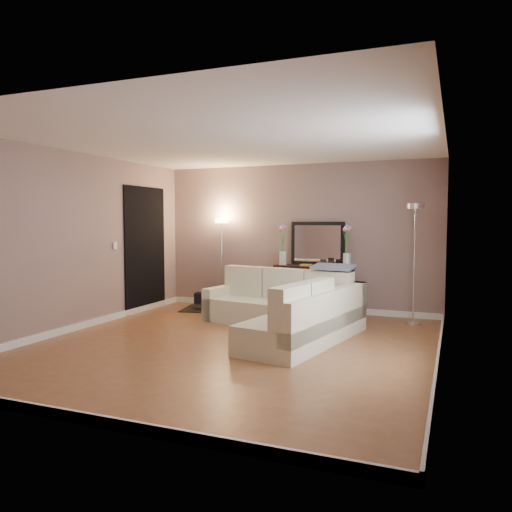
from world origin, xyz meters
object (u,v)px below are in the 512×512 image
at_px(floor_lamp_lit, 222,245).
at_px(floor_lamp_unlit, 415,239).
at_px(console_table, 309,287).
at_px(sectional_sofa, 288,310).

xyz_separation_m(floor_lamp_lit, floor_lamp_unlit, (3.45, -0.35, 0.16)).
xyz_separation_m(console_table, floor_lamp_unlit, (1.73, -0.21, 0.84)).
bearing_deg(sectional_sofa, floor_lamp_lit, 138.96).
bearing_deg(floor_lamp_lit, sectional_sofa, -41.04).
bearing_deg(sectional_sofa, console_table, 93.68).
relative_size(floor_lamp_lit, floor_lamp_unlit, 0.88).
height_order(floor_lamp_lit, floor_lamp_unlit, floor_lamp_unlit).
bearing_deg(sectional_sofa, floor_lamp_unlit, 37.03).
bearing_deg(console_table, floor_lamp_unlit, -6.90).
distance_m(floor_lamp_lit, floor_lamp_unlit, 3.47).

